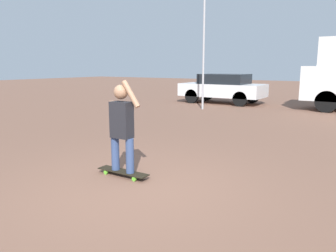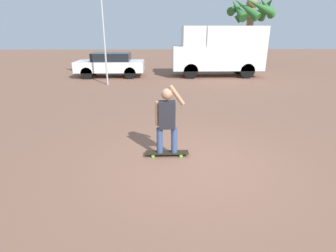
# 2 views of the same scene
# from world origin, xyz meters

# --- Properties ---
(ground_plane) EXTENTS (80.00, 80.00, 0.00)m
(ground_plane) POSITION_xyz_m (0.00, 0.00, 0.00)
(ground_plane) COLOR brown
(skateboard) EXTENTS (1.00, 0.23, 0.09)m
(skateboard) POSITION_xyz_m (-0.53, 0.31, 0.08)
(skateboard) COLOR black
(skateboard) RESTS_ON ground_plane
(person_skateboarder) EXTENTS (0.65, 0.24, 1.59)m
(person_skateboarder) POSITION_xyz_m (-0.53, 0.31, 0.95)
(person_skateboarder) COLOR #384C7A
(person_skateboarder) RESTS_ON skateboard
(camper_van) EXTENTS (5.67, 2.05, 3.07)m
(camper_van) POSITION_xyz_m (3.15, 11.91, 1.68)
(camper_van) COLOR black
(camper_van) RESTS_ON ground_plane
(parked_car_white) EXTENTS (4.23, 1.93, 1.50)m
(parked_car_white) POSITION_xyz_m (-3.75, 11.88, 0.81)
(parked_car_white) COLOR black
(parked_car_white) RESTS_ON ground_plane
(palm_tree_near_van) EXTENTS (4.01, 3.99, 5.44)m
(palm_tree_near_van) POSITION_xyz_m (6.86, 17.44, 4.25)
(palm_tree_near_van) COLOR #8E704C
(palm_tree_near_van) RESTS_ON ground_plane
(flagpole) EXTENTS (1.11, 0.12, 7.17)m
(flagpole) POSITION_xyz_m (-3.42, 9.14, 4.07)
(flagpole) COLOR #B7B7BC
(flagpole) RESTS_ON ground_plane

